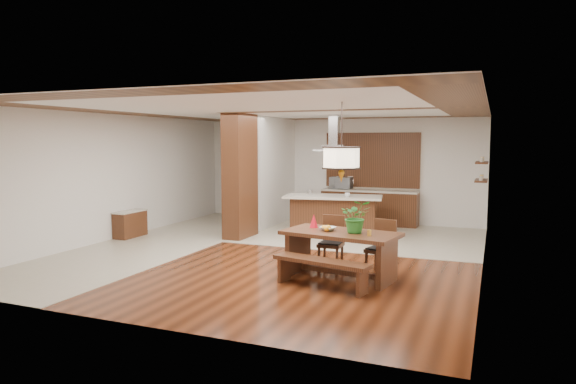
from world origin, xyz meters
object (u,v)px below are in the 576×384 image
at_px(hallway_console, 130,224).
at_px(dining_table, 341,244).
at_px(dining_chair_left, 331,242).
at_px(foliage_plant, 356,216).
at_px(island_cup, 347,195).
at_px(fruit_bowl, 328,229).
at_px(dining_bench, 321,274).
at_px(range_hood, 334,133).
at_px(dining_chair_right, 380,248).
at_px(kitchen_island, 334,215).
at_px(microwave, 341,183).
at_px(pendant_lantern, 342,143).

relative_size(hallway_console, dining_table, 0.44).
height_order(dining_chair_left, foliage_plant, foliage_plant).
distance_m(dining_table, island_cup, 3.78).
distance_m(foliage_plant, island_cup, 3.84).
bearing_deg(fruit_bowl, dining_chair_left, 102.27).
xyz_separation_m(dining_bench, range_hood, (-1.16, 4.45, 2.24)).
distance_m(dining_bench, dining_chair_left, 1.36).
relative_size(dining_bench, dining_chair_right, 1.72).
xyz_separation_m(hallway_console, dining_chair_left, (5.26, -1.00, 0.15)).
bearing_deg(hallway_console, kitchen_island, 26.14).
distance_m(dining_table, range_hood, 4.42).
xyz_separation_m(dining_table, dining_chair_left, (-0.37, 0.64, -0.11)).
height_order(dining_chair_left, dining_chair_right, same).
bearing_deg(foliage_plant, hallway_console, 164.35).
distance_m(dining_table, dining_chair_left, 0.75).
distance_m(foliage_plant, microwave, 5.95).
bearing_deg(microwave, range_hood, -79.16).
distance_m(dining_chair_right, island_cup, 3.52).
height_order(dining_table, foliage_plant, foliage_plant).
bearing_deg(microwave, hallway_console, -135.05).
xyz_separation_m(dining_chair_right, microwave, (-2.19, 5.15, 0.65)).
distance_m(dining_bench, microwave, 6.54).
bearing_deg(hallway_console, dining_chair_left, -10.76).
bearing_deg(range_hood, dining_chair_left, -73.88).
bearing_deg(dining_table, dining_bench, -99.50).
bearing_deg(island_cup, range_hood, 160.33).
bearing_deg(hallway_console, dining_chair_right, -10.57).
bearing_deg(island_cup, pendant_lantern, -76.16).
distance_m(dining_chair_left, dining_chair_right, 0.94).
relative_size(dining_chair_right, island_cup, 7.75).
relative_size(pendant_lantern, kitchen_island, 0.53).
bearing_deg(hallway_console, foliage_plant, -15.65).
bearing_deg(island_cup, fruit_bowl, -79.59).
height_order(dining_bench, island_cup, island_cup).
distance_m(pendant_lantern, fruit_bowl, 1.45).
bearing_deg(dining_chair_left, hallway_console, 168.88).
relative_size(dining_chair_left, fruit_bowl, 3.58).
relative_size(dining_table, fruit_bowl, 7.71).
xyz_separation_m(dining_bench, microwave, (-1.52, 6.30, 0.89)).
bearing_deg(dining_chair_right, dining_bench, -103.78).
height_order(range_hood, microwave, range_hood).
height_order(hallway_console, dining_chair_right, dining_chair_right).
height_order(dining_table, dining_bench, dining_table).
height_order(kitchen_island, microwave, microwave).
distance_m(hallway_console, kitchen_island, 4.86).
bearing_deg(dining_bench, fruit_bowl, 99.97).
relative_size(dining_chair_left, dining_chair_right, 1.00).
distance_m(range_hood, island_cup, 1.51).
height_order(dining_chair_right, foliage_plant, foliage_plant).
xyz_separation_m(fruit_bowl, range_hood, (-1.04, 3.76, 1.65)).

